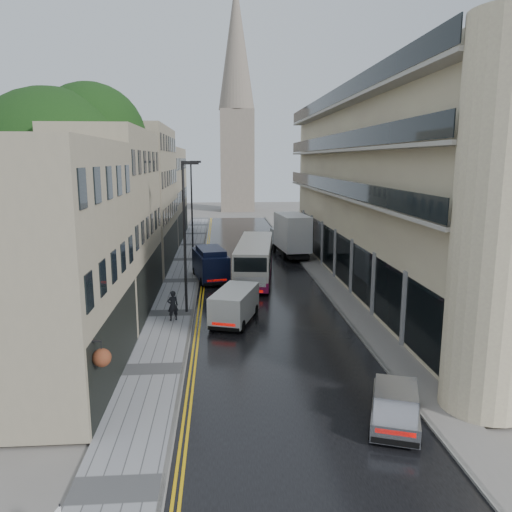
{
  "coord_description": "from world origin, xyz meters",
  "views": [
    {
      "loc": [
        -2.85,
        -10.31,
        9.33
      ],
      "look_at": [
        -0.75,
        18.0,
        3.81
      ],
      "focal_mm": 35.0,
      "sensor_mm": 36.0,
      "label": 1
    }
  ],
  "objects": [
    {
      "name": "road",
      "position": [
        0.0,
        27.5,
        0.01
      ],
      "size": [
        9.0,
        85.0,
        0.02
      ],
      "primitive_type": "cube",
      "color": "black",
      "rests_on": "ground"
    },
    {
      "name": "left_sidewalk",
      "position": [
        -5.85,
        27.5,
        0.06
      ],
      "size": [
        2.7,
        85.0,
        0.12
      ],
      "primitive_type": "cube",
      "color": "gray",
      "rests_on": "ground"
    },
    {
      "name": "right_sidewalk",
      "position": [
        5.4,
        27.5,
        0.06
      ],
      "size": [
        1.8,
        85.0,
        0.12
      ],
      "primitive_type": "cube",
      "color": "slate",
      "rests_on": "ground"
    },
    {
      "name": "old_shop_row",
      "position": [
        -9.45,
        30.0,
        6.0
      ],
      "size": [
        4.5,
        56.0,
        12.0
      ],
      "primitive_type": null,
      "color": "gray",
      "rests_on": "ground"
    },
    {
      "name": "modern_block",
      "position": [
        10.3,
        26.0,
        7.0
      ],
      "size": [
        8.0,
        40.0,
        14.0
      ],
      "primitive_type": null,
      "color": "beige",
      "rests_on": "ground"
    },
    {
      "name": "church_spire",
      "position": [
        0.5,
        82.0,
        20.0
      ],
      "size": [
        6.4,
        6.4,
        40.0
      ],
      "primitive_type": null,
      "color": "gray",
      "rests_on": "ground"
    },
    {
      "name": "tree_near",
      "position": [
        -12.5,
        20.0,
        6.95
      ],
      "size": [
        10.56,
        10.56,
        13.89
      ],
      "primitive_type": null,
      "color": "black",
      "rests_on": "ground"
    },
    {
      "name": "tree_far",
      "position": [
        -12.2,
        33.0,
        6.23
      ],
      "size": [
        9.24,
        9.24,
        12.46
      ],
      "primitive_type": null,
      "color": "black",
      "rests_on": "ground"
    },
    {
      "name": "cream_bus",
      "position": [
        -1.64,
        25.19,
        1.52
      ],
      "size": [
        3.87,
        11.22,
        3.0
      ],
      "primitive_type": null,
      "rotation": [
        0.0,
        0.0,
        -0.13
      ],
      "color": "beige",
      "rests_on": "road"
    },
    {
      "name": "white_lorry",
      "position": [
        3.1,
        35.26,
        2.11
      ],
      "size": [
        3.19,
        8.15,
        4.17
      ],
      "primitive_type": null,
      "rotation": [
        0.0,
        0.0,
        0.1
      ],
      "color": "silver",
      "rests_on": "road"
    },
    {
      "name": "silver_hatchback",
      "position": [
        2.21,
        4.76,
        0.71
      ],
      "size": [
        2.74,
        4.0,
        1.38
      ],
      "primitive_type": null,
      "rotation": [
        0.0,
        0.0,
        -0.34
      ],
      "color": "#AEAEB3",
      "rests_on": "road"
    },
    {
      "name": "white_van",
      "position": [
        -3.33,
        16.32,
        1.01
      ],
      "size": [
        3.13,
        4.74,
        1.98
      ],
      "primitive_type": null,
      "rotation": [
        0.0,
        0.0,
        -0.31
      ],
      "color": "silver",
      "rests_on": "road"
    },
    {
      "name": "navy_van",
      "position": [
        -4.19,
        26.0,
        1.36
      ],
      "size": [
        3.09,
        5.56,
        2.68
      ],
      "primitive_type": null,
      "rotation": [
        0.0,
        0.0,
        0.2
      ],
      "color": "black",
      "rests_on": "road"
    },
    {
      "name": "pedestrian",
      "position": [
        -5.61,
        17.76,
        1.0
      ],
      "size": [
        0.75,
        0.63,
        1.76
      ],
      "primitive_type": "imported",
      "rotation": [
        0.0,
        0.0,
        3.53
      ],
      "color": "black",
      "rests_on": "left_sidewalk"
    },
    {
      "name": "lamp_post_near",
      "position": [
        -4.94,
        19.39,
        4.65
      ],
      "size": [
        1.04,
        0.52,
        9.07
      ],
      "primitive_type": null,
      "rotation": [
        0.0,
        0.0,
        -0.31
      ],
      "color": "black",
      "rests_on": "left_sidewalk"
    },
    {
      "name": "lamp_post_far",
      "position": [
        -5.44,
        37.46,
        4.64
      ],
      "size": [
        1.03,
        0.3,
        9.03
      ],
      "primitive_type": null,
      "rotation": [
        0.0,
        0.0,
        -0.08
      ],
      "color": "black",
      "rests_on": "left_sidewalk"
    }
  ]
}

